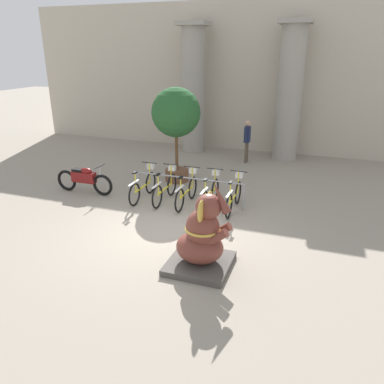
% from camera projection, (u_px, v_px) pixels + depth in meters
% --- Properties ---
extents(ground_plane, '(60.00, 60.00, 0.00)m').
position_uv_depth(ground_plane, '(165.00, 232.00, 9.05)').
color(ground_plane, gray).
extents(building_facade, '(20.00, 0.20, 6.00)m').
position_uv_depth(building_facade, '(245.00, 79.00, 15.55)').
color(building_facade, '#BCB29E').
rests_on(building_facade, ground_plane).
extents(column_left, '(1.19, 1.19, 5.16)m').
position_uv_depth(column_left, '(194.00, 89.00, 15.41)').
color(column_left, gray).
rests_on(column_left, ground_plane).
extents(column_right, '(1.19, 1.19, 5.16)m').
position_uv_depth(column_right, '(290.00, 92.00, 14.19)').
color(column_right, gray).
rests_on(column_right, ground_plane).
extents(bike_rack, '(3.30, 0.05, 0.77)m').
position_uv_depth(bike_rack, '(188.00, 183.00, 10.58)').
color(bike_rack, gray).
rests_on(bike_rack, ground_plane).
extents(bicycle_0, '(0.48, 1.71, 0.99)m').
position_uv_depth(bicycle_0, '(143.00, 186.00, 10.95)').
color(bicycle_0, black).
rests_on(bicycle_0, ground_plane).
extents(bicycle_1, '(0.48, 1.71, 0.99)m').
position_uv_depth(bicycle_1, '(165.00, 188.00, 10.79)').
color(bicycle_1, black).
rests_on(bicycle_1, ground_plane).
extents(bicycle_2, '(0.48, 1.71, 0.99)m').
position_uv_depth(bicycle_2, '(187.00, 191.00, 10.55)').
color(bicycle_2, black).
rests_on(bicycle_2, ground_plane).
extents(bicycle_3, '(0.48, 1.71, 0.99)m').
position_uv_depth(bicycle_3, '(210.00, 193.00, 10.37)').
color(bicycle_3, black).
rests_on(bicycle_3, ground_plane).
extents(bicycle_4, '(0.48, 1.71, 0.99)m').
position_uv_depth(bicycle_4, '(234.00, 196.00, 10.17)').
color(bicycle_4, black).
rests_on(bicycle_4, ground_plane).
extents(elephant_statue, '(1.24, 1.24, 1.88)m').
position_uv_depth(elephant_statue, '(202.00, 239.00, 7.38)').
color(elephant_statue, '#4C4742').
rests_on(elephant_statue, ground_plane).
extents(motorcycle, '(1.95, 0.55, 0.93)m').
position_uv_depth(motorcycle, '(84.00, 179.00, 11.37)').
color(motorcycle, black).
rests_on(motorcycle, ground_plane).
extents(person_pedestrian, '(0.22, 0.47, 1.63)m').
position_uv_depth(person_pedestrian, '(247.00, 138.00, 14.33)').
color(person_pedestrian, brown).
rests_on(person_pedestrian, ground_plane).
extents(potted_tree, '(1.56, 1.56, 3.06)m').
position_uv_depth(potted_tree, '(176.00, 116.00, 11.85)').
color(potted_tree, brown).
rests_on(potted_tree, ground_plane).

